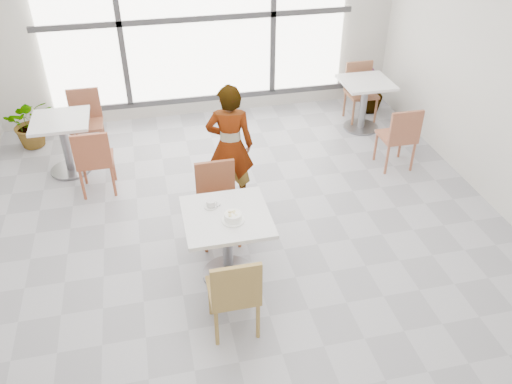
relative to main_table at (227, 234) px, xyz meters
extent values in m
plane|color=#9E9EA5|center=(0.27, 0.25, -0.52)|extent=(7.00, 7.00, 0.00)
plane|color=silver|center=(0.27, 3.75, 0.98)|extent=(6.00, 0.00, 6.00)
cube|color=white|center=(0.27, 3.69, 0.98)|extent=(4.40, 0.04, 2.40)
cube|color=#3F3F42|center=(0.27, 3.66, 0.98)|extent=(4.60, 0.05, 0.08)
cube|color=#3F3F42|center=(-0.83, 3.66, 0.98)|extent=(0.08, 0.05, 2.40)
cube|color=#3F3F42|center=(1.37, 3.66, 0.98)|extent=(0.08, 0.05, 2.40)
cube|color=#3F3F42|center=(0.27, 3.66, -0.24)|extent=(4.60, 0.05, 0.08)
cube|color=silver|center=(0.00, 0.00, 0.21)|extent=(0.80, 0.80, 0.04)
cylinder|color=slate|center=(0.00, 0.00, -0.17)|extent=(0.10, 0.10, 0.71)
cylinder|color=slate|center=(0.00, 0.00, -0.51)|extent=(0.52, 0.52, 0.03)
cube|color=#A38041|center=(-0.07, -0.65, -0.09)|extent=(0.42, 0.42, 0.04)
cube|color=#A38041|center=(-0.07, -0.84, 0.14)|extent=(0.42, 0.04, 0.42)
cylinder|color=#A38041|center=(0.11, -0.47, -0.32)|extent=(0.04, 0.04, 0.41)
cylinder|color=#A38041|center=(0.11, -0.83, -0.32)|extent=(0.04, 0.04, 0.41)
cylinder|color=#A38041|center=(-0.25, -0.47, -0.32)|extent=(0.04, 0.04, 0.41)
cylinder|color=#A38041|center=(-0.25, -0.83, -0.32)|extent=(0.04, 0.04, 0.41)
cube|color=brown|center=(0.01, 0.58, -0.09)|extent=(0.42, 0.42, 0.04)
cube|color=brown|center=(0.01, 0.77, 0.14)|extent=(0.42, 0.04, 0.42)
cylinder|color=brown|center=(-0.17, 0.40, -0.32)|extent=(0.04, 0.04, 0.41)
cylinder|color=brown|center=(-0.17, 0.76, -0.32)|extent=(0.04, 0.04, 0.41)
cylinder|color=brown|center=(0.19, 0.40, -0.32)|extent=(0.04, 0.04, 0.41)
cylinder|color=brown|center=(0.19, 0.76, -0.32)|extent=(0.04, 0.04, 0.41)
cylinder|color=white|center=(0.04, -0.10, 0.23)|extent=(0.21, 0.21, 0.01)
cylinder|color=white|center=(0.04, -0.10, 0.27)|extent=(0.16, 0.16, 0.07)
torus|color=white|center=(0.04, -0.10, 0.31)|extent=(0.16, 0.16, 0.01)
cylinder|color=beige|center=(0.04, -0.10, 0.27)|extent=(0.14, 0.14, 0.05)
cylinder|color=beige|center=(0.03, -0.08, 0.31)|extent=(0.03, 0.03, 0.01)
cylinder|color=#F4EC9D|center=(0.07, -0.12, 0.31)|extent=(0.03, 0.03, 0.02)
cylinder|color=#F1E49B|center=(0.01, -0.09, 0.30)|extent=(0.03, 0.03, 0.02)
cylinder|color=beige|center=(0.01, -0.07, 0.30)|extent=(0.03, 0.03, 0.02)
cylinder|color=beige|center=(0.05, -0.07, 0.31)|extent=(0.03, 0.03, 0.02)
cylinder|color=#F2E59C|center=(0.01, -0.13, 0.31)|extent=(0.03, 0.03, 0.02)
cylinder|color=beige|center=(0.02, -0.07, 0.31)|extent=(0.03, 0.03, 0.01)
cylinder|color=#F7EC9F|center=(0.06, -0.07, 0.31)|extent=(0.03, 0.03, 0.02)
cylinder|color=beige|center=(0.05, -0.10, 0.31)|extent=(0.03, 0.03, 0.01)
cylinder|color=#F7E69F|center=(0.04, -0.08, 0.30)|extent=(0.03, 0.03, 0.01)
cylinder|color=beige|center=(0.01, -0.11, 0.31)|extent=(0.03, 0.03, 0.02)
cylinder|color=silver|center=(-0.12, 0.16, 0.23)|extent=(0.13, 0.13, 0.01)
cylinder|color=silver|center=(-0.12, 0.16, 0.27)|extent=(0.08, 0.08, 0.06)
torus|color=silver|center=(-0.08, 0.16, 0.27)|extent=(0.05, 0.01, 0.05)
cylinder|color=black|center=(-0.12, 0.16, 0.29)|extent=(0.07, 0.07, 0.00)
cube|color=#ABABAF|center=(-0.07, 0.14, 0.24)|extent=(0.09, 0.05, 0.00)
sphere|color=#ABABAF|center=(-0.04, 0.16, 0.24)|extent=(0.02, 0.02, 0.02)
imported|color=black|center=(0.27, 1.30, 0.22)|extent=(0.60, 0.46, 1.48)
cube|color=silver|center=(-1.67, 2.40, 0.21)|extent=(0.70, 0.70, 0.04)
cylinder|color=slate|center=(-1.67, 2.40, -0.17)|extent=(0.10, 0.10, 0.71)
cylinder|color=slate|center=(-1.67, 2.40, -0.51)|extent=(0.52, 0.52, 0.03)
cube|color=white|center=(2.51, 2.69, 0.21)|extent=(0.70, 0.70, 0.04)
cylinder|color=gray|center=(2.51, 2.69, -0.17)|extent=(0.10, 0.10, 0.71)
cylinder|color=gray|center=(2.51, 2.69, -0.51)|extent=(0.52, 0.52, 0.03)
cube|color=#9E5033|center=(-1.28, 1.86, -0.09)|extent=(0.42, 0.42, 0.04)
cube|color=#9E5033|center=(-1.28, 1.67, 0.14)|extent=(0.42, 0.04, 0.42)
cylinder|color=#9E5033|center=(-1.10, 2.04, -0.32)|extent=(0.04, 0.04, 0.41)
cylinder|color=#9E5033|center=(-1.10, 1.68, -0.32)|extent=(0.04, 0.04, 0.41)
cylinder|color=#9E5033|center=(-1.46, 2.04, -0.32)|extent=(0.04, 0.04, 0.41)
cylinder|color=#9E5033|center=(-1.46, 1.68, -0.32)|extent=(0.04, 0.04, 0.41)
cube|color=brown|center=(-1.42, 2.83, -0.09)|extent=(0.42, 0.42, 0.04)
cube|color=brown|center=(-1.42, 3.02, 0.14)|extent=(0.42, 0.04, 0.42)
cylinder|color=brown|center=(-1.60, 2.65, -0.32)|extent=(0.04, 0.04, 0.41)
cylinder|color=brown|center=(-1.60, 3.01, -0.32)|extent=(0.04, 0.04, 0.41)
cylinder|color=brown|center=(-1.24, 2.65, -0.32)|extent=(0.04, 0.04, 0.41)
cylinder|color=brown|center=(-1.24, 3.01, -0.32)|extent=(0.04, 0.04, 0.41)
cube|color=#A25C41|center=(2.51, 1.60, -0.09)|extent=(0.42, 0.42, 0.04)
cube|color=#A25C41|center=(2.51, 1.41, 0.14)|extent=(0.42, 0.04, 0.42)
cylinder|color=#A25C41|center=(2.69, 1.78, -0.32)|extent=(0.04, 0.04, 0.41)
cylinder|color=#A25C41|center=(2.69, 1.42, -0.32)|extent=(0.04, 0.04, 0.41)
cylinder|color=#A25C41|center=(2.33, 1.78, -0.32)|extent=(0.04, 0.04, 0.41)
cylinder|color=#A25C41|center=(2.33, 1.42, -0.32)|extent=(0.04, 0.04, 0.41)
cube|color=#8E593D|center=(2.58, 2.96, -0.09)|extent=(0.42, 0.42, 0.04)
cube|color=#8E593D|center=(2.58, 3.15, 0.14)|extent=(0.42, 0.04, 0.42)
cylinder|color=#8E593D|center=(2.40, 2.78, -0.32)|extent=(0.04, 0.04, 0.41)
cylinder|color=#8E593D|center=(2.40, 3.14, -0.32)|extent=(0.04, 0.04, 0.41)
cylinder|color=#8E593D|center=(2.76, 2.78, -0.32)|extent=(0.04, 0.04, 0.41)
cylinder|color=#8E593D|center=(2.76, 3.14, -0.32)|extent=(0.04, 0.04, 0.41)
imported|color=#527C39|center=(-2.20, 3.23, -0.17)|extent=(0.73, 0.66, 0.71)
imported|color=#458042|center=(2.87, 3.23, -0.19)|extent=(0.47, 0.47, 0.66)
camera|label=1|loc=(-0.59, -3.82, 3.13)|focal=36.61mm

